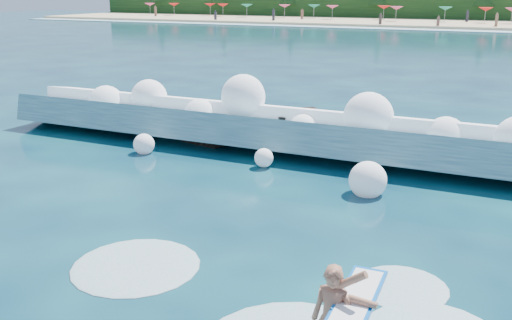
# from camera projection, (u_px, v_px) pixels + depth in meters

# --- Properties ---
(ground) EXTENTS (200.00, 200.00, 0.00)m
(ground) POSITION_uv_depth(u_px,v_px,m) (154.00, 229.00, 12.33)
(ground) COLOR #071F39
(ground) RESTS_ON ground
(beach) EXTENTS (140.00, 20.00, 0.40)m
(beach) POSITION_uv_depth(u_px,v_px,m) (474.00, 24.00, 80.02)
(beach) COLOR tan
(beach) RESTS_ON ground
(wet_band) EXTENTS (140.00, 5.00, 0.08)m
(wet_band) POSITION_uv_depth(u_px,v_px,m) (466.00, 30.00, 70.51)
(wet_band) COLOR silver
(wet_band) RESTS_ON ground
(treeline) EXTENTS (140.00, 4.00, 5.00)m
(treeline) POSITION_uv_depth(u_px,v_px,m) (481.00, 5.00, 88.05)
(treeline) COLOR black
(treeline) RESTS_ON ground
(breaking_wave) EXTENTS (19.18, 2.94, 1.65)m
(breaking_wave) POSITION_uv_depth(u_px,v_px,m) (272.00, 130.00, 18.56)
(breaking_wave) COLOR #336F80
(breaking_wave) RESTS_ON ground
(rock_cluster) EXTENTS (8.04, 3.06, 1.21)m
(rock_cluster) POSITION_uv_depth(u_px,v_px,m) (211.00, 125.00, 20.12)
(rock_cluster) COLOR black
(rock_cluster) RESTS_ON ground
(surfer_with_board) EXTENTS (0.89, 2.84, 1.65)m
(surfer_with_board) POSITION_uv_depth(u_px,v_px,m) (337.00, 317.00, 7.90)
(surfer_with_board) COLOR #9B6248
(surfer_with_board) RESTS_ON ground
(wave_spray) EXTENTS (15.28, 4.72, 2.38)m
(wave_spray) POSITION_uv_depth(u_px,v_px,m) (280.00, 116.00, 18.23)
(wave_spray) COLOR white
(wave_spray) RESTS_ON ground
(beach_umbrellas) EXTENTS (113.35, 6.61, 0.50)m
(beach_umbrellas) POSITION_uv_depth(u_px,v_px,m) (475.00, 9.00, 81.40)
(beach_umbrellas) COLOR #C83B6D
(beach_umbrellas) RESTS_ON ground
(beachgoers) EXTENTS (104.29, 13.74, 1.94)m
(beachgoers) POSITION_uv_depth(u_px,v_px,m) (473.00, 18.00, 78.38)
(beachgoers) COLOR #3F332D
(beachgoers) RESTS_ON ground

